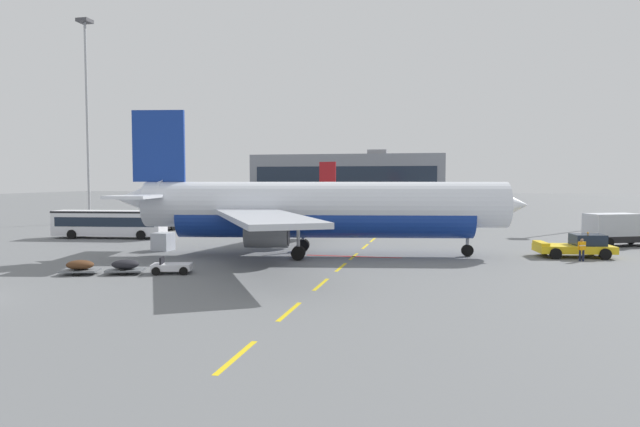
# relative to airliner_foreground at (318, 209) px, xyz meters

# --- Properties ---
(ground) EXTENTS (400.00, 400.00, 0.00)m
(ground) POSITION_rel_airliner_foreground_xyz_m (25.05, 18.07, -3.95)
(ground) COLOR slate
(apron_paint_markings) EXTENTS (8.00, 96.58, 0.01)m
(apron_paint_markings) POSITION_rel_airliner_foreground_xyz_m (3.05, 16.36, -3.95)
(apron_paint_markings) COLOR yellow
(apron_paint_markings) RESTS_ON ground
(airliner_foreground) EXTENTS (34.73, 34.11, 12.20)m
(airliner_foreground) POSITION_rel_airliner_foreground_xyz_m (0.00, 0.00, 0.00)
(airliner_foreground) COLOR silver
(airliner_foreground) RESTS_ON ground
(pushback_tug) EXTENTS (6.32, 3.81, 2.08)m
(pushback_tug) POSITION_rel_airliner_foreground_xyz_m (21.10, 3.70, -3.05)
(pushback_tug) COLOR yellow
(pushback_tug) RESTS_ON ground
(airliner_mid_left) EXTENTS (26.20, 25.04, 9.48)m
(airliner_mid_left) POSITION_rel_airliner_foreground_xyz_m (-19.62, 56.49, -0.88)
(airliner_mid_left) COLOR silver
(airliner_mid_left) RESTS_ON ground
(apron_shuttle_bus) EXTENTS (12.27, 4.21, 3.00)m
(apron_shuttle_bus) POSITION_rel_airliner_foreground_xyz_m (-25.18, 8.73, -2.20)
(apron_shuttle_bus) COLOR silver
(apron_shuttle_bus) RESTS_ON ground
(fuel_service_truck) EXTENTS (3.99, 7.37, 3.14)m
(fuel_service_truck) POSITION_rel_airliner_foreground_xyz_m (-23.14, 21.07, -2.30)
(fuel_service_truck) COLOR black
(fuel_service_truck) RESTS_ON ground
(ground_power_truck) EXTENTS (7.36, 5.11, 3.14)m
(ground_power_truck) POSITION_rel_airliner_foreground_xyz_m (26.71, 12.66, -2.30)
(ground_power_truck) COLOR black
(ground_power_truck) RESTS_ON ground
(baggage_train) EXTENTS (8.67, 3.83, 1.14)m
(baggage_train) POSITION_rel_airliner_foreground_xyz_m (-10.68, -11.79, -3.42)
(baggage_train) COLOR silver
(baggage_train) RESTS_ON ground
(ground_crew_worker) EXTENTS (0.66, 0.47, 1.77)m
(ground_crew_worker) POSITION_rel_airliner_foreground_xyz_m (20.94, 1.32, -2.93)
(ground_crew_worker) COLOR #191E38
(ground_crew_worker) RESTS_ON ground
(uld_cargo_container) EXTENTS (1.69, 1.65, 1.60)m
(uld_cargo_container) POSITION_rel_airliner_foreground_xyz_m (-14.37, 0.32, -3.15)
(uld_cargo_container) COLOR #B7BCC6
(uld_cargo_container) RESTS_ON ground
(apron_light_mast_near) EXTENTS (1.80, 1.80, 29.26)m
(apron_light_mast_near) POSITION_rel_airliner_foreground_xyz_m (-40.20, 26.79, 13.90)
(apron_light_mast_near) COLOR slate
(apron_light_mast_near) RESTS_ON ground
(terminal_satellite) EXTENTS (60.18, 20.36, 15.61)m
(terminal_satellite) POSITION_rel_airliner_foreground_xyz_m (-19.34, 132.33, 3.08)
(terminal_satellite) COLOR gray
(terminal_satellite) RESTS_ON ground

